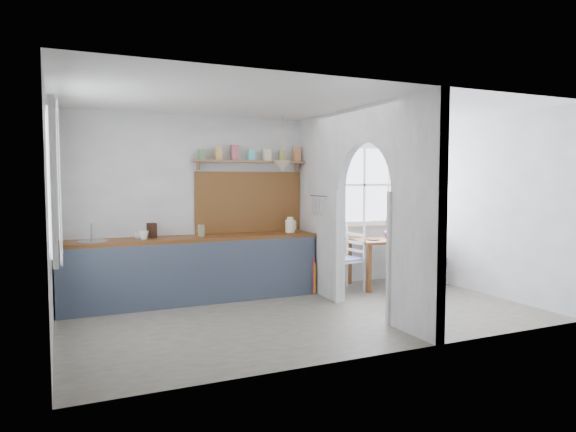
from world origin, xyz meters
name	(u,v)px	position (x,y,z in m)	size (l,w,h in m)	color
floor	(309,315)	(0.00, 0.00, 0.00)	(5.80, 3.20, 0.01)	gray
ceiling	(309,104)	(0.00, 0.00, 2.60)	(5.80, 3.20, 0.01)	white
walls	(309,211)	(0.00, 0.00, 1.30)	(5.81, 3.21, 2.60)	white
partition	(355,198)	(0.70, 0.06, 1.45)	(0.12, 3.20, 2.60)	white
kitchen_window	(51,183)	(-2.87, 0.00, 1.65)	(0.10, 1.16, 1.50)	white
nook_window	(364,185)	(1.80, 1.56, 1.60)	(1.76, 0.10, 1.30)	white
counter	(193,268)	(-1.13, 1.33, 0.46)	(3.50, 0.60, 0.90)	brown
sink	(92,242)	(-2.43, 1.30, 0.89)	(0.40, 0.40, 0.02)	#ABB0BA
backsplash	(249,202)	(-0.20, 1.58, 1.35)	(1.65, 0.03, 0.90)	brown
shelf	(251,158)	(-0.20, 1.49, 2.00)	(1.75, 0.20, 0.21)	#997047
pendant_lamp	(282,166)	(0.15, 1.15, 1.88)	(0.26, 0.26, 0.16)	beige
utensil_rail	(319,196)	(0.61, 0.90, 1.45)	(0.02, 0.02, 0.50)	#ABB0BA
dining_table	(390,262)	(1.96, 1.04, 0.38)	(1.21, 0.81, 0.76)	brown
chair_left	(345,259)	(1.11, 1.00, 0.50)	(0.45, 0.45, 0.99)	silver
chair_right	(440,258)	(2.89, 0.95, 0.41)	(0.37, 0.37, 0.82)	silver
kettle	(290,225)	(0.34, 1.29, 1.01)	(0.19, 0.15, 0.23)	white
mug_a	(144,235)	(-1.79, 1.26, 0.96)	(0.12, 0.12, 0.11)	white
mug_b	(139,236)	(-1.85, 1.32, 0.94)	(0.11, 0.11, 0.09)	silver
knife_block	(152,230)	(-1.67, 1.40, 1.00)	(0.09, 0.13, 0.20)	black
jar	(201,230)	(-1.00, 1.34, 0.98)	(0.10, 0.10, 0.16)	gray
towel_magenta	(313,276)	(0.58, 1.00, 0.28)	(0.02, 0.03, 0.53)	#C2244F
towel_orange	(315,278)	(0.58, 0.96, 0.25)	(0.02, 0.03, 0.45)	orange
bowl	(415,236)	(2.33, 0.88, 0.79)	(0.26, 0.26, 0.06)	white
table_cup	(393,237)	(1.89, 0.87, 0.80)	(0.10, 0.10, 0.09)	#4C714C
plate	(373,240)	(1.60, 0.97, 0.77)	(0.20, 0.20, 0.02)	black
vase	(389,232)	(2.05, 1.20, 0.85)	(0.17, 0.17, 0.18)	#5C3272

